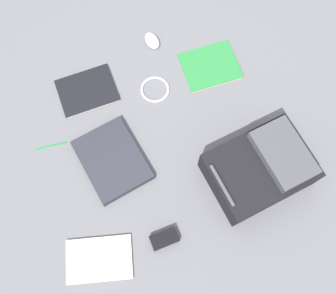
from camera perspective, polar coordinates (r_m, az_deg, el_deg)
The scene contains 10 objects.
ground_plane at distance 1.75m, azimuth -1.18°, elevation 0.78°, with size 3.47×3.47×0.00m, color slate.
backpack at distance 1.67m, azimuth 13.64°, elevation -3.08°, with size 0.32×0.42×0.19m.
laptop at distance 1.72m, azimuth -8.28°, elevation -1.87°, with size 0.35×0.28×0.03m.
book_comic at distance 1.88m, azimuth -11.94°, elevation 8.18°, with size 0.22×0.28×0.02m.
book_red at distance 1.67m, azimuth -10.17°, elevation -16.10°, with size 0.26×0.31×0.01m.
book_manual at distance 1.91m, azimuth 6.23°, elevation 11.83°, with size 0.25×0.29×0.02m.
computer_mouse at distance 1.97m, azimuth -2.38°, elevation 15.50°, with size 0.06×0.10×0.03m, color silver.
cable_coil at distance 1.85m, azimuth -1.95°, elevation 8.54°, with size 0.14×0.14×0.01m, color silver.
power_brick at distance 1.64m, azimuth -0.56°, elevation -13.48°, with size 0.06×0.11×0.03m, color black.
pen_black at distance 1.82m, azimuth -17.02°, elevation 0.19°, with size 0.01×0.01×0.14m, color #198C33.
Camera 1 is at (-0.54, 0.21, 1.65)m, focal length 41.04 mm.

